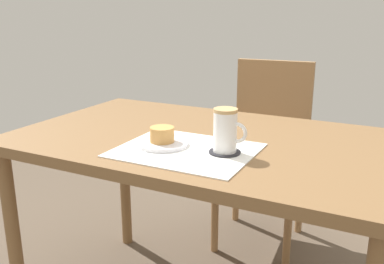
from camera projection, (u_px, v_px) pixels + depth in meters
name	position (u px, v px, depth m)	size (l,w,h in m)	color
dining_table	(204.00, 158.00, 1.49)	(1.29, 0.79, 0.74)	brown
wooden_chair	(266.00, 146.00, 2.16)	(0.45, 0.45, 0.91)	#997047
placemat	(186.00, 150.00, 1.31)	(0.41, 0.34, 0.00)	white
pastry_plate	(162.00, 143.00, 1.35)	(0.16, 0.16, 0.01)	white
pastry	(162.00, 134.00, 1.35)	(0.08, 0.08, 0.05)	tan
coffee_coaster	(225.00, 152.00, 1.28)	(0.10, 0.10, 0.01)	#232328
coffee_mug	(226.00, 130.00, 1.26)	(0.10, 0.07, 0.13)	white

